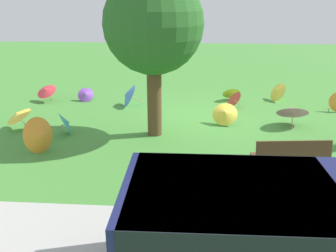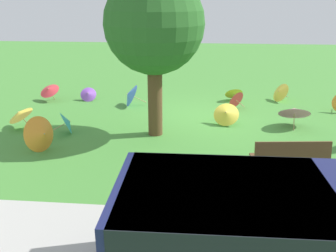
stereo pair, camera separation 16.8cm
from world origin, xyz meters
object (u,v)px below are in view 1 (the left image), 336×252
at_px(parasol_red_2, 46,90).
at_px(parasol_yellow_2, 18,115).
at_px(parasol_orange_2, 41,135).
at_px(parasol_yellow_3, 277,91).
at_px(parasol_red_1, 233,99).
at_px(parasol_blue_0, 127,95).
at_px(parasol_yellow_0, 231,92).
at_px(parasol_purple_0, 86,94).
at_px(parasol_pink_2, 292,110).
at_px(parasol_teal_5, 67,123).
at_px(van_dark, 290,231).
at_px(park_bench, 290,158).
at_px(parasol_yellow_4, 225,113).
at_px(shade_tree, 153,25).

bearing_deg(parasol_red_2, parasol_yellow_2, 96.52).
relative_size(parasol_orange_2, parasol_yellow_3, 1.15).
height_order(parasol_red_1, parasol_orange_2, parasol_orange_2).
xyz_separation_m(parasol_blue_0, parasol_yellow_0, (-3.77, -1.08, -0.11)).
height_order(parasol_purple_0, parasol_yellow_3, parasol_yellow_3).
xyz_separation_m(parasol_pink_2, parasol_teal_5, (6.56, 1.17, -0.15)).
xyz_separation_m(van_dark, parasol_red_2, (6.72, -8.69, -0.47)).
distance_m(parasol_blue_0, parasol_purple_0, 1.78).
xyz_separation_m(park_bench, parasol_blue_0, (4.45, -5.10, -0.05)).
bearing_deg(van_dark, parasol_yellow_0, -90.95).
height_order(van_dark, parasol_purple_0, van_dark).
bearing_deg(parasol_purple_0, van_dark, 120.81).
distance_m(parasol_yellow_4, parasol_teal_5, 4.68).
distance_m(parasol_yellow_0, parasol_teal_5, 6.38).
bearing_deg(parasol_blue_0, parasol_yellow_0, -164.04).
height_order(parasol_pink_2, parasol_purple_0, parasol_pink_2).
height_order(parasol_blue_0, parasol_teal_5, parasol_blue_0).
height_order(van_dark, parasol_teal_5, van_dark).
bearing_deg(parasol_teal_5, parasol_red_1, -149.56).
bearing_deg(parasol_pink_2, parasol_red_2, -13.75).
height_order(parasol_yellow_0, parasol_teal_5, parasol_teal_5).
bearing_deg(parasol_pink_2, parasol_blue_0, -17.92).
relative_size(parasol_blue_0, parasol_yellow_0, 1.30).
relative_size(parasol_yellow_0, parasol_yellow_2, 0.70).
relative_size(parasol_pink_2, parasol_yellow_3, 1.17).
bearing_deg(park_bench, parasol_orange_2, -8.88).
bearing_deg(parasol_teal_5, parasol_yellow_0, -141.56).
bearing_deg(parasol_pink_2, shade_tree, 13.62).
bearing_deg(parasol_yellow_4, van_dark, 92.60).
bearing_deg(parasol_yellow_2, van_dark, 138.15).
bearing_deg(parasol_red_1, parasol_purple_0, -5.44).
bearing_deg(parasol_yellow_0, shade_tree, 56.53).
distance_m(parasol_red_2, parasol_teal_5, 3.74).
relative_size(parasol_yellow_0, parasol_orange_2, 0.74).
bearing_deg(parasol_yellow_2, parasol_yellow_0, -150.44).
distance_m(van_dark, parasol_blue_0, 9.11).
relative_size(park_bench, parasol_red_1, 2.32).
distance_m(parasol_pink_2, parasol_yellow_3, 2.87).
bearing_deg(van_dark, parasol_yellow_4, -87.40).
distance_m(shade_tree, parasol_pink_2, 4.88).
bearing_deg(parasol_yellow_0, parasol_yellow_3, -177.82).
distance_m(parasol_red_1, parasol_purple_0, 5.45).
height_order(parasol_pink_2, parasol_yellow_2, parasol_pink_2).
relative_size(parasol_blue_0, parasol_teal_5, 1.22).
xyz_separation_m(parasol_pink_2, parasol_purple_0, (7.02, -2.27, -0.23)).
xyz_separation_m(park_bench, shade_tree, (3.19, -2.39, 2.55)).
xyz_separation_m(parasol_blue_0, parasol_yellow_4, (-3.31, 1.76, -0.04)).
distance_m(park_bench, parasol_pink_2, 3.49).
distance_m(parasol_blue_0, parasol_red_2, 3.13).
xyz_separation_m(park_bench, parasol_red_1, (0.72, -5.13, -0.14)).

